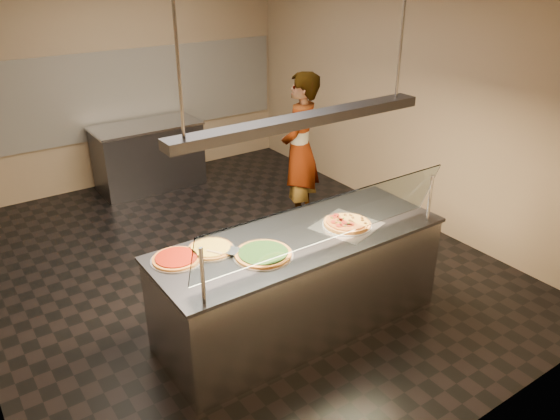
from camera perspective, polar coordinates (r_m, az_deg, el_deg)
ground at (r=6.12m, az=-5.22°, el=-5.52°), size 5.00×6.00×0.02m
wall_back at (r=8.19m, az=-16.44°, el=13.00°), size 5.00×0.02×3.00m
wall_front at (r=3.39m, az=19.91°, el=-4.99°), size 5.00×0.02×3.00m
wall_right at (r=7.01m, az=12.74°, el=11.41°), size 0.02×6.00×3.00m
tile_band at (r=8.21m, az=-16.20°, el=11.61°), size 4.90×0.02×1.20m
serving_counter at (r=4.89m, az=2.09°, el=-7.59°), size 2.59×0.94×0.93m
sneeze_guard at (r=4.28m, az=4.97°, el=-1.10°), size 2.35×0.18×0.54m
perforated_tray at (r=4.86m, az=6.98°, el=-1.57°), size 0.63×0.63×0.01m
half_pizza_pepperoni at (r=4.79m, az=6.10°, el=-1.57°), size 0.32×0.46×0.05m
half_pizza_sausage at (r=4.92m, az=7.91°, el=-1.05°), size 0.32×0.46×0.04m
pizza_spinach at (r=4.37m, az=-1.79°, el=-4.57°), size 0.49×0.49×0.03m
pizza_cheese at (r=4.48m, az=-7.27°, el=-3.99°), size 0.39×0.39×0.03m
pizza_tomato at (r=4.38m, az=-10.80°, el=-5.00°), size 0.40×0.40×0.03m
pizza_spatula at (r=4.40m, az=-6.11°, el=-4.30°), size 0.27×0.19×0.02m
prep_table at (r=8.09m, az=-13.56°, el=5.52°), size 1.49×0.74×0.93m
worker at (r=6.65m, az=2.09°, el=6.27°), size 0.82×0.78×1.89m
heat_lamp_housing at (r=4.26m, az=2.40°, el=9.36°), size 2.30×0.18×0.08m
lamp_rod_left at (r=3.64m, az=-10.61°, el=14.98°), size 0.02×0.02×1.01m
lamp_rod_right at (r=4.81m, az=12.59°, el=17.29°), size 0.02×0.02×1.01m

